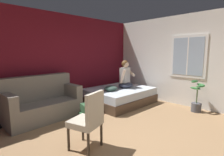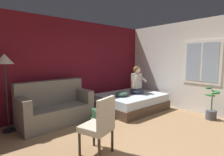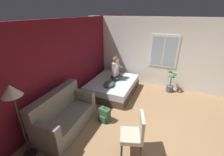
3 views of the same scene
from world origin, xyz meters
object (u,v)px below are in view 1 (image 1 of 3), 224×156
Objects in this scene: side_chair at (89,118)px; throw_pillow at (111,88)px; potted_plant at (197,101)px; couch at (42,103)px; person_seated at (125,77)px; backpack at (85,113)px; cell_phone at (137,87)px; bed at (119,96)px.

side_chair is 2.04× the size of throw_pillow.
side_chair is 3.27m from potted_plant.
couch is 2.04× the size of potted_plant.
side_chair is (-0.02, -1.88, 0.14)m from couch.
person_seated is at bearing 108.49° from potted_plant.
backpack is 2.18m from cell_phone.
couch is 1.77× the size of side_chair.
person_seated is at bearing -69.54° from cell_phone.
couch is at bearing 128.13° from backpack.
side_chair reaches higher than bed.
couch reaches higher than side_chair.
couch reaches higher than bed.
throw_pillow is 3.33× the size of cell_phone.
bed is at bearing 15.10° from backpack.
bed is 2.76m from side_chair.
couch is at bearing 89.33° from side_chair.
bed is at bearing 170.98° from person_seated.
person_seated is 1.82× the size of throw_pillow.
person_seated is at bearing 12.13° from backpack.
side_chair reaches higher than backpack.
backpack is at bearing -162.24° from throw_pillow.
person_seated is 1.91× the size of backpack.
bed is at bearing 114.06° from potted_plant.
throw_pillow is 0.56× the size of potted_plant.
backpack is at bearing 56.81° from side_chair.
potted_plant is (0.38, -1.72, -0.18)m from cell_phone.
potted_plant is (3.22, -0.54, -0.23)m from side_chair.
couch reaches higher than backpack.
cell_phone is at bearing 22.46° from side_chair.
person_seated reaches higher than bed.
bed reaches higher than backpack.
bed is 13.67× the size of cell_phone.
bed is 1.14× the size of couch.
potted_plant reaches higher than bed.
couch is 1.09m from backpack.
couch is 1.92m from throw_pillow.
throw_pillow is (1.20, 0.39, 0.36)m from backpack.
person_seated is at bearing 29.51° from side_chair.
cell_phone is at bearing -30.84° from bed.
potted_plant is at bearing -9.59° from side_chair.
couch is 12.02× the size of cell_phone.
throw_pillow is at bearing 17.76° from backpack.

